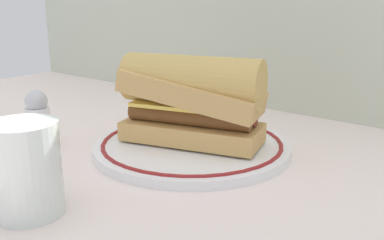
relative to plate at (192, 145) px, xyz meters
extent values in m
plane|color=silver|center=(-0.01, -0.03, -0.01)|extent=(1.50, 1.50, 0.00)
cylinder|color=white|center=(0.00, 0.00, 0.00)|extent=(0.28, 0.28, 0.01)
torus|color=maroon|center=(0.00, 0.00, 0.00)|extent=(0.25, 0.25, 0.01)
cube|color=tan|center=(0.00, 0.00, 0.02)|extent=(0.21, 0.13, 0.03)
cylinder|color=brown|center=(0.00, -0.01, 0.05)|extent=(0.18, 0.07, 0.02)
cylinder|color=maroon|center=(0.00, 0.01, 0.05)|extent=(0.18, 0.07, 0.02)
cube|color=#EFC64C|center=(0.00, 0.00, 0.06)|extent=(0.17, 0.12, 0.01)
cube|color=tan|center=(0.00, 0.00, 0.08)|extent=(0.21, 0.13, 0.06)
cylinder|color=tan|center=(0.00, 0.00, 0.09)|extent=(0.20, 0.12, 0.07)
cylinder|color=silver|center=(-0.01, -0.25, 0.04)|extent=(0.07, 0.07, 0.09)
cylinder|color=gold|center=(-0.01, -0.25, 0.01)|extent=(0.06, 0.06, 0.04)
cylinder|color=white|center=(-0.19, -0.12, 0.02)|extent=(0.04, 0.04, 0.06)
sphere|color=silver|center=(-0.19, -0.12, 0.06)|extent=(0.03, 0.03, 0.03)
camera|label=1|loc=(0.36, -0.46, 0.20)|focal=40.60mm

